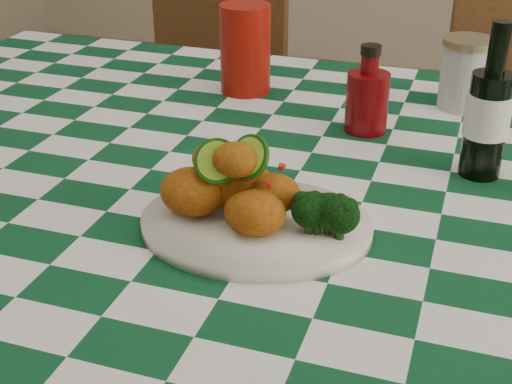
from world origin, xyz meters
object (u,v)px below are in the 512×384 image
(dining_table, at_px, (294,379))
(red_tumbler, at_px, (245,49))
(plate, at_px, (256,225))
(ketchup_bottle, at_px, (368,89))
(mason_jar, at_px, (465,74))
(wooden_chair_left, at_px, (196,155))
(fried_chicken_pile, at_px, (239,180))
(beer_bottle, at_px, (490,102))

(dining_table, bearing_deg, red_tumbler, 122.46)
(dining_table, relative_size, plate, 5.86)
(ketchup_bottle, xyz_separation_m, mason_jar, (0.14, 0.16, -0.01))
(dining_table, distance_m, wooden_chair_left, 0.87)
(dining_table, distance_m, fried_chicken_pile, 0.50)
(plate, distance_m, wooden_chair_left, 1.09)
(fried_chicken_pile, relative_size, ketchup_bottle, 1.09)
(beer_bottle, bearing_deg, ketchup_bottle, 150.06)
(mason_jar, bearing_deg, dining_table, -120.83)
(red_tumbler, bearing_deg, fried_chicken_pile, -71.59)
(wooden_chair_left, bearing_deg, ketchup_bottle, -42.46)
(plate, relative_size, beer_bottle, 1.30)
(red_tumbler, relative_size, mason_jar, 1.31)
(dining_table, distance_m, red_tumbler, 0.59)
(dining_table, relative_size, beer_bottle, 7.61)
(red_tumbler, bearing_deg, wooden_chair_left, 124.48)
(plate, height_order, ketchup_bottle, ketchup_bottle)
(plate, distance_m, fried_chicken_pile, 0.06)
(red_tumbler, bearing_deg, mason_jar, 6.17)
(beer_bottle, bearing_deg, red_tumbler, 152.69)
(dining_table, height_order, wooden_chair_left, wooden_chair_left)
(plate, relative_size, red_tumbler, 1.78)
(ketchup_bottle, xyz_separation_m, beer_bottle, (0.18, -0.11, 0.04))
(red_tumbler, distance_m, mason_jar, 0.39)
(mason_jar, xyz_separation_m, wooden_chair_left, (-0.68, 0.39, -0.43))
(red_tumbler, height_order, ketchup_bottle, red_tumbler)
(beer_bottle, bearing_deg, fried_chicken_pile, -137.05)
(red_tumbler, bearing_deg, ketchup_bottle, -25.26)
(mason_jar, relative_size, beer_bottle, 0.56)
(red_tumbler, xyz_separation_m, ketchup_bottle, (0.25, -0.12, -0.01))
(dining_table, bearing_deg, wooden_chair_left, 123.68)
(plate, xyz_separation_m, red_tumbler, (-0.18, 0.47, 0.07))
(plate, xyz_separation_m, beer_bottle, (0.25, 0.25, 0.10))
(dining_table, xyz_separation_m, wooden_chair_left, (-0.48, 0.73, 0.03))
(red_tumbler, bearing_deg, beer_bottle, -27.31)
(plate, relative_size, fried_chicken_pile, 1.85)
(mason_jar, bearing_deg, red_tumbler, -173.83)
(dining_table, xyz_separation_m, red_tumbler, (-0.19, 0.29, 0.47))
(plate, xyz_separation_m, mason_jar, (0.21, 0.51, 0.05))
(mason_jar, distance_m, wooden_chair_left, 0.90)
(fried_chicken_pile, relative_size, beer_bottle, 0.70)
(dining_table, xyz_separation_m, mason_jar, (0.20, 0.33, 0.45))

